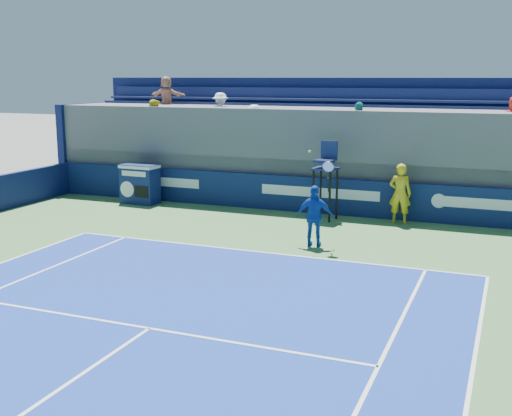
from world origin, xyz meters
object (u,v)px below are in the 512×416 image
at_px(match_clock, 140,183).
at_px(tennis_player, 315,216).
at_px(ball_person, 400,194).
at_px(umpire_chair, 326,172).

bearing_deg(match_clock, tennis_player, -24.30).
xyz_separation_m(ball_person, umpire_chair, (-2.26, -0.32, 0.59)).
distance_m(umpire_chair, tennis_player, 3.43).
bearing_deg(ball_person, match_clock, -0.54).
relative_size(match_clock, tennis_player, 0.54).
xyz_separation_m(match_clock, tennis_player, (7.49, -3.38, 0.10)).
bearing_deg(ball_person, tennis_player, 64.01).
bearing_deg(tennis_player, ball_person, 66.00).
distance_m(ball_person, tennis_player, 3.96).
distance_m(ball_person, match_clock, 9.10).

